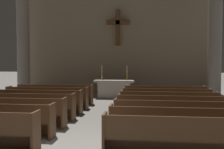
{
  "coord_description": "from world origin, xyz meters",
  "views": [
    {
      "loc": [
        1.7,
        -6.05,
        2.14
      ],
      "look_at": [
        0.0,
        8.05,
        1.37
      ],
      "focal_mm": 44.31,
      "sensor_mm": 36.0,
      "label": 1
    }
  ],
  "objects_px": {
    "pew_right_row_4": "(171,109)",
    "pew_right_row_7": "(164,96)",
    "pew_right_row_3": "(175,116)",
    "column_left_third": "(23,38)",
    "pew_right_row_5": "(169,104)",
    "pew_right_row_6": "(166,99)",
    "pew_left_row_5": "(37,101)",
    "pew_left_row_4": "(25,106)",
    "pew_left_row_3": "(10,112)",
    "pew_left_row_7": "(55,94)",
    "candlestick_left": "(102,75)",
    "pew_right_row_1": "(186,137)",
    "pew_right_row_2": "(180,125)",
    "pew_left_row_6": "(47,97)",
    "candlestick_right": "(127,75)",
    "column_right_third": "(215,36)",
    "altar": "(114,88)"
  },
  "relations": [
    {
      "from": "candlestick_left",
      "to": "candlestick_right",
      "type": "xyz_separation_m",
      "value": [
        1.4,
        0.0,
        0.0
      ]
    },
    {
      "from": "pew_left_row_6",
      "to": "altar",
      "type": "distance_m",
      "value": 4.39
    },
    {
      "from": "pew_left_row_7",
      "to": "pew_right_row_5",
      "type": "bearing_deg",
      "value": -23.5
    },
    {
      "from": "pew_right_row_3",
      "to": "pew_right_row_6",
      "type": "relative_size",
      "value": 1.0
    },
    {
      "from": "pew_left_row_3",
      "to": "pew_left_row_4",
      "type": "relative_size",
      "value": 1.0
    },
    {
      "from": "pew_left_row_6",
      "to": "pew_right_row_4",
      "type": "relative_size",
      "value": 1.0
    },
    {
      "from": "column_left_third",
      "to": "candlestick_right",
      "type": "distance_m",
      "value": 6.47
    },
    {
      "from": "pew_left_row_3",
      "to": "pew_left_row_5",
      "type": "height_order",
      "value": "same"
    },
    {
      "from": "pew_right_row_4",
      "to": "pew_right_row_6",
      "type": "xyz_separation_m",
      "value": [
        0.0,
        2.25,
        0.0
      ]
    },
    {
      "from": "pew_right_row_2",
      "to": "column_left_third",
      "type": "bearing_deg",
      "value": 133.72
    },
    {
      "from": "candlestick_left",
      "to": "pew_right_row_3",
      "type": "bearing_deg",
      "value": -64.61
    },
    {
      "from": "pew_left_row_5",
      "to": "pew_right_row_6",
      "type": "bearing_deg",
      "value": 12.27
    },
    {
      "from": "pew_right_row_5",
      "to": "pew_right_row_7",
      "type": "distance_m",
      "value": 2.25
    },
    {
      "from": "pew_left_row_6",
      "to": "column_left_third",
      "type": "relative_size",
      "value": 0.52
    },
    {
      "from": "pew_left_row_6",
      "to": "pew_right_row_2",
      "type": "distance_m",
      "value": 6.84
    },
    {
      "from": "pew_left_row_6",
      "to": "candlestick_left",
      "type": "bearing_deg",
      "value": 62.05
    },
    {
      "from": "pew_left_row_7",
      "to": "pew_right_row_2",
      "type": "xyz_separation_m",
      "value": [
        5.16,
        -5.61,
        0.0
      ]
    },
    {
      "from": "pew_right_row_1",
      "to": "candlestick_right",
      "type": "relative_size",
      "value": 4.53
    },
    {
      "from": "column_left_third",
      "to": "altar",
      "type": "relative_size",
      "value": 3.15
    },
    {
      "from": "pew_left_row_3",
      "to": "pew_left_row_5",
      "type": "relative_size",
      "value": 1.0
    },
    {
      "from": "pew_right_row_7",
      "to": "column_left_third",
      "type": "height_order",
      "value": "column_left_third"
    },
    {
      "from": "pew_left_row_3",
      "to": "pew_right_row_3",
      "type": "bearing_deg",
      "value": 0.0
    },
    {
      "from": "pew_left_row_3",
      "to": "pew_right_row_2",
      "type": "bearing_deg",
      "value": -12.27
    },
    {
      "from": "pew_left_row_7",
      "to": "column_left_third",
      "type": "distance_m",
      "value": 4.89
    },
    {
      "from": "pew_left_row_4",
      "to": "pew_right_row_5",
      "type": "xyz_separation_m",
      "value": [
        5.16,
        1.12,
        0.0
      ]
    },
    {
      "from": "pew_left_row_4",
      "to": "column_left_third",
      "type": "height_order",
      "value": "column_left_third"
    },
    {
      "from": "pew_right_row_5",
      "to": "pew_left_row_7",
      "type": "bearing_deg",
      "value": 156.5
    },
    {
      "from": "pew_right_row_4",
      "to": "pew_right_row_7",
      "type": "bearing_deg",
      "value": 90.0
    },
    {
      "from": "pew_left_row_6",
      "to": "pew_right_row_3",
      "type": "relative_size",
      "value": 1.0
    },
    {
      "from": "pew_right_row_4",
      "to": "pew_right_row_7",
      "type": "height_order",
      "value": "same"
    },
    {
      "from": "candlestick_left",
      "to": "pew_right_row_1",
      "type": "bearing_deg",
      "value": -70.29
    },
    {
      "from": "pew_right_row_4",
      "to": "candlestick_left",
      "type": "distance_m",
      "value": 6.71
    },
    {
      "from": "pew_left_row_5",
      "to": "column_left_third",
      "type": "height_order",
      "value": "column_left_third"
    },
    {
      "from": "pew_left_row_4",
      "to": "column_left_third",
      "type": "relative_size",
      "value": 0.52
    },
    {
      "from": "pew_right_row_7",
      "to": "altar",
      "type": "distance_m",
      "value": 3.54
    },
    {
      "from": "pew_right_row_5",
      "to": "pew_left_row_3",
      "type": "bearing_deg",
      "value": -156.5
    },
    {
      "from": "pew_right_row_1",
      "to": "column_right_third",
      "type": "xyz_separation_m",
      "value": [
        2.83,
        9.48,
        2.9
      ]
    },
    {
      "from": "pew_left_row_4",
      "to": "pew_right_row_2",
      "type": "relative_size",
      "value": 1.0
    },
    {
      "from": "pew_right_row_1",
      "to": "pew_right_row_2",
      "type": "relative_size",
      "value": 1.0
    },
    {
      "from": "pew_left_row_5",
      "to": "pew_right_row_2",
      "type": "distance_m",
      "value": 6.17
    },
    {
      "from": "pew_left_row_4",
      "to": "candlestick_left",
      "type": "height_order",
      "value": "candlestick_left"
    },
    {
      "from": "pew_right_row_3",
      "to": "candlestick_left",
      "type": "xyz_separation_m",
      "value": [
        -3.28,
        6.92,
        0.8
      ]
    },
    {
      "from": "pew_right_row_4",
      "to": "pew_right_row_7",
      "type": "distance_m",
      "value": 3.37
    },
    {
      "from": "pew_left_row_6",
      "to": "candlestick_left",
      "type": "height_order",
      "value": "candlestick_left"
    },
    {
      "from": "pew_left_row_4",
      "to": "pew_left_row_3",
      "type": "bearing_deg",
      "value": -90.0
    },
    {
      "from": "pew_right_row_4",
      "to": "pew_right_row_7",
      "type": "relative_size",
      "value": 1.0
    },
    {
      "from": "pew_left_row_5",
      "to": "candlestick_right",
      "type": "distance_m",
      "value": 5.76
    },
    {
      "from": "pew_right_row_5",
      "to": "pew_right_row_6",
      "type": "xyz_separation_m",
      "value": [
        0.0,
        1.12,
        0.0
      ]
    },
    {
      "from": "pew_right_row_3",
      "to": "column_left_third",
      "type": "distance_m",
      "value": 11.16
    },
    {
      "from": "pew_left_row_6",
      "to": "pew_left_row_3",
      "type": "bearing_deg",
      "value": -90.0
    }
  ]
}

